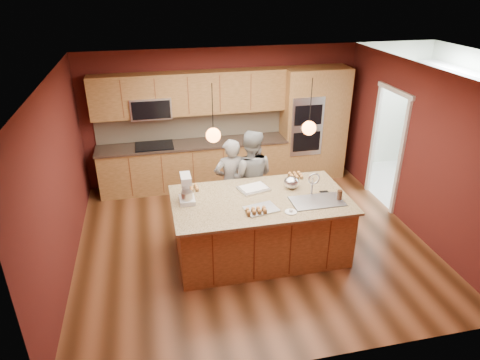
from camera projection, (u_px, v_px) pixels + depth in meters
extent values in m
plane|color=#3E2110|center=(251.00, 240.00, 7.03)|extent=(5.50, 5.50, 0.00)
plane|color=silver|center=(253.00, 75.00, 5.85)|extent=(5.50, 5.50, 0.00)
plane|color=#4F1915|center=(222.00, 116.00, 8.63)|extent=(5.50, 0.00, 5.50)
plane|color=#4F1915|center=(312.00, 264.00, 4.24)|extent=(5.50, 0.00, 5.50)
plane|color=#4F1915|center=(59.00, 182.00, 5.90)|extent=(0.00, 5.00, 5.00)
plane|color=#4F1915|center=(415.00, 150.00, 6.97)|extent=(0.00, 5.00, 5.00)
cube|color=brown|center=(194.00, 165.00, 8.64)|extent=(3.70, 0.60, 0.90)
cube|color=black|center=(193.00, 144.00, 8.43)|extent=(3.74, 0.64, 0.04)
cube|color=beige|center=(191.00, 125.00, 8.55)|extent=(3.70, 0.03, 0.56)
cube|color=brown|center=(190.00, 93.00, 8.11)|extent=(3.70, 0.36, 0.80)
cube|color=black|center=(154.00, 146.00, 8.26)|extent=(0.72, 0.52, 0.03)
cube|color=#BBBDC3|center=(151.00, 107.00, 8.04)|extent=(0.76, 0.40, 0.40)
cube|color=brown|center=(302.00, 125.00, 8.77)|extent=(0.80, 0.60, 2.30)
cube|color=#BBBDC3|center=(307.00, 127.00, 8.48)|extent=(0.66, 0.04, 1.20)
cube|color=brown|center=(331.00, 123.00, 8.89)|extent=(0.50, 0.60, 2.30)
plane|color=beige|center=(409.00, 186.00, 8.79)|extent=(2.60, 2.60, 0.00)
plane|color=silver|center=(462.00, 121.00, 8.37)|extent=(0.00, 2.70, 2.70)
cube|color=white|center=(460.00, 91.00, 8.07)|extent=(0.35, 2.40, 0.75)
cylinder|color=black|center=(213.00, 110.00, 5.56)|extent=(0.01, 0.01, 0.70)
sphere|color=orange|center=(213.00, 135.00, 5.72)|extent=(0.20, 0.20, 0.20)
cylinder|color=black|center=(311.00, 104.00, 5.83)|extent=(0.01, 0.01, 0.70)
sphere|color=orange|center=(309.00, 128.00, 5.98)|extent=(0.20, 0.20, 0.20)
cube|color=brown|center=(260.00, 227.00, 6.52)|extent=(2.50, 1.36, 0.92)
cube|color=#D8BF86|center=(261.00, 200.00, 6.31)|extent=(2.60, 1.46, 0.04)
cube|color=#BBBDC3|center=(317.00, 206.00, 6.26)|extent=(0.75, 0.44, 0.18)
imported|color=black|center=(231.00, 183.00, 7.19)|extent=(0.60, 0.42, 1.55)
imported|color=slate|center=(250.00, 177.00, 7.23)|extent=(0.96, 0.84, 1.67)
cube|color=silver|center=(187.00, 200.00, 6.19)|extent=(0.22, 0.29, 0.07)
cube|color=silver|center=(185.00, 185.00, 6.22)|extent=(0.11, 0.09, 0.29)
cube|color=silver|center=(186.00, 179.00, 6.07)|extent=(0.15, 0.29, 0.11)
cylinder|color=silver|center=(187.00, 197.00, 6.12)|extent=(0.17, 0.17, 0.16)
cube|color=silver|center=(253.00, 189.00, 6.55)|extent=(0.51, 0.43, 0.03)
cube|color=white|center=(253.00, 188.00, 6.54)|extent=(0.44, 0.36, 0.02)
cube|color=#BBBDC3|center=(261.00, 209.00, 6.00)|extent=(0.51, 0.41, 0.02)
ellipsoid|color=silver|center=(291.00, 182.00, 6.58)|extent=(0.23, 0.23, 0.20)
cylinder|color=white|center=(291.00, 212.00, 5.93)|extent=(0.17, 0.17, 0.01)
cylinder|color=#372013|center=(340.00, 195.00, 6.24)|extent=(0.08, 0.08, 0.15)
cube|color=black|center=(324.00, 192.00, 6.48)|extent=(0.13, 0.08, 0.01)
cube|color=silver|center=(451.00, 168.00, 8.35)|extent=(0.68, 0.70, 1.03)
cube|color=silver|center=(428.00, 157.00, 9.02)|extent=(0.56, 0.58, 0.90)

